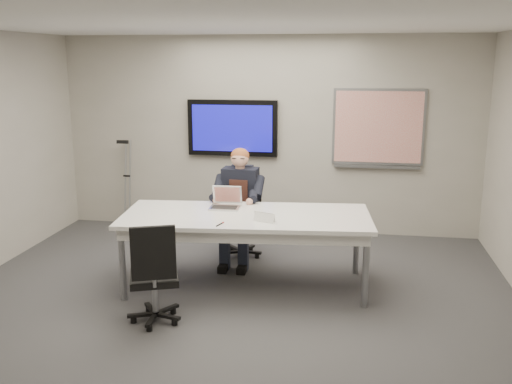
% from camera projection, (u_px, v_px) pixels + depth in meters
% --- Properties ---
extents(floor, '(6.00, 6.00, 0.02)m').
position_uv_depth(floor, '(223.00, 316.00, 5.60)').
color(floor, '#363638').
rests_on(floor, ground).
extents(ceiling, '(6.00, 6.00, 0.02)m').
position_uv_depth(ceiling, '(219.00, 20.00, 4.96)').
color(ceiling, white).
rests_on(ceiling, wall_back).
extents(wall_back, '(6.00, 0.02, 2.80)m').
position_uv_depth(wall_back, '(267.00, 135.00, 8.16)').
color(wall_back, '#A39F93').
rests_on(wall_back, ground).
extents(wall_front, '(6.00, 0.02, 2.80)m').
position_uv_depth(wall_front, '(63.00, 319.00, 2.40)').
color(wall_front, '#A39F93').
rests_on(wall_front, ground).
extents(conference_table, '(2.76, 1.35, 0.82)m').
position_uv_depth(conference_table, '(246.00, 223.00, 6.19)').
color(conference_table, white).
rests_on(conference_table, ground).
extents(tv_display, '(1.30, 0.09, 0.80)m').
position_uv_depth(tv_display, '(233.00, 128.00, 8.17)').
color(tv_display, black).
rests_on(tv_display, wall_back).
extents(whiteboard, '(1.25, 0.08, 1.10)m').
position_uv_depth(whiteboard, '(378.00, 128.00, 7.86)').
color(whiteboard, gray).
rests_on(whiteboard, wall_back).
extents(office_chair_far, '(0.54, 0.54, 1.00)m').
position_uv_depth(office_chair_far, '(242.00, 232.00, 7.27)').
color(office_chair_far, black).
rests_on(office_chair_far, ground).
extents(office_chair_near, '(0.62, 0.62, 1.01)m').
position_uv_depth(office_chair_near, '(155.00, 292.00, 5.39)').
color(office_chair_near, black).
rests_on(office_chair_near, ground).
extents(seated_person, '(0.44, 0.76, 1.41)m').
position_uv_depth(seated_person, '(238.00, 218.00, 6.97)').
color(seated_person, '#202636').
rests_on(seated_person, office_chair_far).
extents(crutch, '(0.19, 0.52, 1.39)m').
position_uv_depth(crutch, '(128.00, 182.00, 8.48)').
color(crutch, '#A2A5A9').
rests_on(crutch, ground).
extents(laptop, '(0.34, 0.32, 0.24)m').
position_uv_depth(laptop, '(226.00, 202.00, 6.46)').
color(laptop, silver).
rests_on(laptop, conference_table).
extents(name_tent, '(0.25, 0.15, 0.10)m').
position_uv_depth(name_tent, '(264.00, 217.00, 5.90)').
color(name_tent, white).
rests_on(name_tent, conference_table).
extents(pen, '(0.05, 0.15, 0.01)m').
position_uv_depth(pen, '(220.00, 224.00, 5.78)').
color(pen, black).
rests_on(pen, conference_table).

